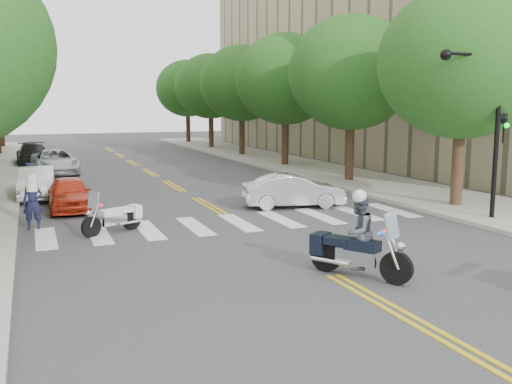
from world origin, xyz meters
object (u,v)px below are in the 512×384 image
motorcycle_police (356,238)px  convertible (293,191)px  officer_standing (33,203)px  motorcycle_parked (117,217)px

motorcycle_police → convertible: 9.13m
officer_standing → motorcycle_police: bearing=-40.9°
motorcycle_police → motorcycle_parked: bearing=-88.9°
motorcycle_police → convertible: bearing=-138.4°
motorcycle_police → convertible: size_ratio=0.58×
motorcycle_parked → convertible: size_ratio=0.50×
officer_standing → convertible: size_ratio=0.44×
motorcycle_parked → convertible: motorcycle_parked is taller
motorcycle_parked → officer_standing: (-2.44, 1.40, 0.38)m
motorcycle_police → motorcycle_parked: (-4.51, 6.86, -0.44)m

